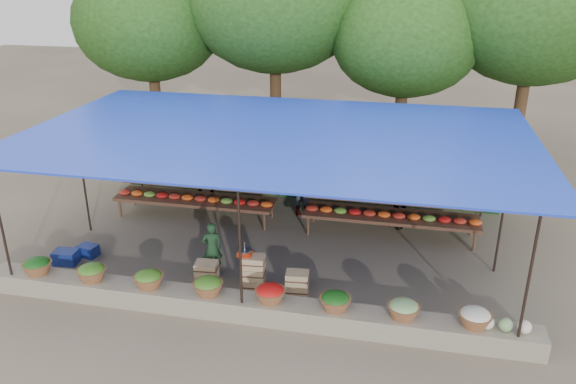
% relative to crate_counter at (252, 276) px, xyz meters
% --- Properties ---
extents(ground, '(60.00, 60.00, 0.00)m').
position_rel_crate_counter_xyz_m(ground, '(0.11, 1.81, -0.31)').
color(ground, brown).
rests_on(ground, ground).
extents(stone_curb, '(10.60, 0.55, 0.40)m').
position_rel_crate_counter_xyz_m(stone_curb, '(0.11, -0.94, -0.11)').
color(stone_curb, gray).
rests_on(stone_curb, ground).
extents(stall_canopy, '(10.80, 6.60, 2.82)m').
position_rel_crate_counter_xyz_m(stall_canopy, '(0.11, 1.87, 2.37)').
color(stall_canopy, black).
rests_on(stall_canopy, ground).
extents(produce_baskets, '(8.98, 0.58, 0.34)m').
position_rel_crate_counter_xyz_m(produce_baskets, '(0.01, -0.94, 0.25)').
color(produce_baskets, brown).
rests_on(produce_baskets, stone_curb).
extents(netting_backdrop, '(10.60, 0.06, 2.50)m').
position_rel_crate_counter_xyz_m(netting_backdrop, '(0.11, 4.96, 0.94)').
color(netting_backdrop, '#19481D').
rests_on(netting_backdrop, ground).
extents(tree_row, '(16.51, 5.50, 7.12)m').
position_rel_crate_counter_xyz_m(tree_row, '(0.61, 7.90, 4.39)').
color(tree_row, '#392414').
rests_on(tree_row, ground).
extents(fruit_table_left, '(4.21, 0.95, 0.93)m').
position_rel_crate_counter_xyz_m(fruit_table_left, '(-2.38, 3.16, 0.30)').
color(fruit_table_left, '#462B1C').
rests_on(fruit_table_left, ground).
extents(fruit_table_right, '(4.21, 0.95, 0.93)m').
position_rel_crate_counter_xyz_m(fruit_table_right, '(2.62, 3.16, 0.30)').
color(fruit_table_right, '#462B1C').
rests_on(fruit_table_right, ground).
extents(crate_counter, '(2.38, 0.38, 0.77)m').
position_rel_crate_counter_xyz_m(crate_counter, '(0.00, 0.00, 0.00)').
color(crate_counter, tan).
rests_on(crate_counter, ground).
extents(weighing_scale, '(0.28, 0.28, 0.30)m').
position_rel_crate_counter_xyz_m(weighing_scale, '(-0.14, 0.00, 0.53)').
color(weighing_scale, '#A9280D').
rests_on(weighing_scale, crate_counter).
extents(vendor_seated, '(0.50, 0.42, 1.18)m').
position_rel_crate_counter_xyz_m(vendor_seated, '(-1.00, 0.47, 0.28)').
color(vendor_seated, '#1A3A20').
rests_on(vendor_seated, ground).
extents(customer_left, '(0.98, 0.84, 1.73)m').
position_rel_crate_counter_xyz_m(customer_left, '(-2.46, 4.29, 0.56)').
color(customer_left, slate).
rests_on(customer_left, ground).
extents(customer_mid, '(1.34, 1.05, 1.82)m').
position_rel_crate_counter_xyz_m(customer_mid, '(0.29, 3.89, 0.60)').
color(customer_mid, slate).
rests_on(customer_mid, ground).
extents(customer_right, '(1.16, 1.00, 1.87)m').
position_rel_crate_counter_xyz_m(customer_right, '(2.79, 3.70, 0.63)').
color(customer_right, slate).
rests_on(customer_right, ground).
extents(blue_crate_front, '(0.54, 0.41, 0.31)m').
position_rel_crate_counter_xyz_m(blue_crate_front, '(-4.33, 0.18, -0.16)').
color(blue_crate_front, navy).
rests_on(blue_crate_front, ground).
extents(blue_crate_back, '(0.49, 0.39, 0.26)m').
position_rel_crate_counter_xyz_m(blue_crate_back, '(-4.03, 0.59, -0.18)').
color(blue_crate_back, navy).
rests_on(blue_crate_back, ground).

